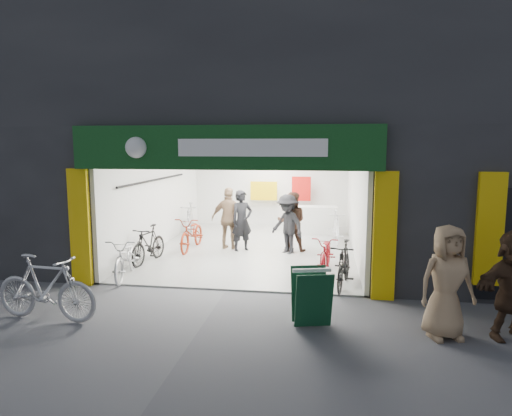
% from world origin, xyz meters
% --- Properties ---
extents(ground, '(60.00, 60.00, 0.00)m').
position_xyz_m(ground, '(0.00, 0.00, 0.00)').
color(ground, '#56565B').
rests_on(ground, ground).
extents(building, '(17.00, 10.27, 8.00)m').
position_xyz_m(building, '(0.91, 4.99, 4.31)').
color(building, '#232326').
rests_on(building, ground).
extents(bike_left_front, '(0.97, 1.96, 0.99)m').
position_xyz_m(bike_left_front, '(-2.50, 0.60, 0.49)').
color(bike_left_front, silver).
rests_on(bike_left_front, ground).
extents(bike_left_midfront, '(0.71, 1.73, 1.01)m').
position_xyz_m(bike_left_midfront, '(-2.50, 1.94, 0.50)').
color(bike_left_midfront, black).
rests_on(bike_left_midfront, ground).
extents(bike_left_midback, '(0.71, 1.95, 1.02)m').
position_xyz_m(bike_left_midback, '(-1.80, 3.59, 0.51)').
color(bike_left_midback, maroon).
rests_on(bike_left_midback, ground).
extents(bike_left_back, '(0.86, 1.93, 1.12)m').
position_xyz_m(bike_left_back, '(-2.50, 5.69, 0.56)').
color(bike_left_back, '#A5A5A9').
rests_on(bike_left_back, ground).
extents(bike_right_front, '(0.77, 1.76, 1.02)m').
position_xyz_m(bike_right_front, '(2.50, 0.60, 0.51)').
color(bike_right_front, black).
rests_on(bike_right_front, ground).
extents(bike_right_mid, '(0.79, 1.81, 0.93)m').
position_xyz_m(bike_right_mid, '(2.13, 1.86, 0.46)').
color(bike_right_mid, maroon).
rests_on(bike_right_mid, ground).
extents(bike_right_back, '(0.61, 1.78, 1.05)m').
position_xyz_m(bike_right_back, '(2.44, 5.20, 0.53)').
color(bike_right_back, silver).
rests_on(bike_right_back, ground).
extents(parked_bike, '(2.03, 0.74, 1.20)m').
position_xyz_m(parked_bike, '(-2.80, -2.08, 0.60)').
color(parked_bike, '#B9B9BE').
rests_on(parked_bike, ground).
extents(customer_a, '(0.79, 0.75, 1.81)m').
position_xyz_m(customer_a, '(-0.31, 3.62, 0.91)').
color(customer_a, black).
rests_on(customer_a, ground).
extents(customer_b, '(0.88, 0.70, 1.76)m').
position_xyz_m(customer_b, '(1.12, 3.85, 0.88)').
color(customer_b, '#362218').
rests_on(customer_b, ground).
extents(customer_c, '(1.27, 1.20, 1.72)m').
position_xyz_m(customer_c, '(1.03, 3.50, 0.86)').
color(customer_c, black).
rests_on(customer_c, ground).
extents(customer_d, '(1.13, 0.55, 1.87)m').
position_xyz_m(customer_d, '(-0.72, 3.79, 0.94)').
color(customer_d, '#917154').
rests_on(customer_d, ground).
extents(pedestrian_near, '(1.02, 0.80, 1.86)m').
position_xyz_m(pedestrian_near, '(4.02, -1.80, 0.93)').
color(pedestrian_near, '#9A7B59').
rests_on(pedestrian_near, ground).
extents(sandwich_board, '(0.77, 0.78, 0.98)m').
position_xyz_m(sandwich_board, '(1.87, -1.63, 0.54)').
color(sandwich_board, '#0E3920').
rests_on(sandwich_board, ground).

